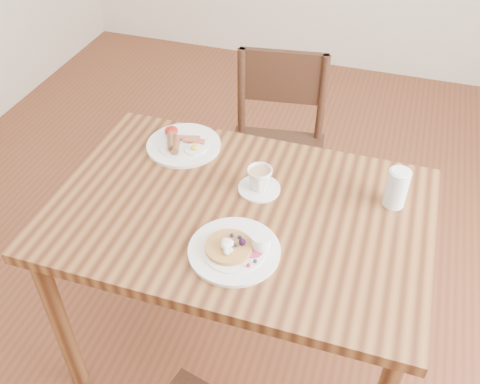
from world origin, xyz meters
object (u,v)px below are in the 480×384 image
at_px(chair_far, 276,145).
at_px(teacup_saucer, 259,181).
at_px(dining_table, 240,231).
at_px(breakfast_plate, 182,144).
at_px(water_glass, 397,188).
at_px(pancake_plate, 236,249).

height_order(chair_far, teacup_saucer, chair_far).
xyz_separation_m(dining_table, chair_far, (-0.06, 0.72, -0.16)).
xyz_separation_m(breakfast_plate, water_glass, (0.76, -0.08, 0.05)).
xyz_separation_m(teacup_saucer, water_glass, (0.43, 0.07, 0.03)).
relative_size(breakfast_plate, teacup_saucer, 1.93).
distance_m(breakfast_plate, water_glass, 0.77).
distance_m(dining_table, teacup_saucer, 0.18).
distance_m(breakfast_plate, teacup_saucer, 0.37).
relative_size(dining_table, chair_far, 1.36).
relative_size(dining_table, pancake_plate, 4.44).
height_order(pancake_plate, water_glass, water_glass).
bearing_deg(breakfast_plate, water_glass, -6.06).
relative_size(pancake_plate, water_glass, 2.06).
xyz_separation_m(dining_table, breakfast_plate, (-0.30, 0.26, 0.11)).
distance_m(chair_far, teacup_saucer, 0.68).
relative_size(chair_far, teacup_saucer, 6.29).
height_order(teacup_saucer, water_glass, water_glass).
distance_m(teacup_saucer, water_glass, 0.43).
bearing_deg(pancake_plate, chair_far, 96.82).
height_order(breakfast_plate, water_glass, water_glass).
xyz_separation_m(dining_table, teacup_saucer, (0.03, 0.11, 0.14)).
bearing_deg(teacup_saucer, water_glass, 8.68).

